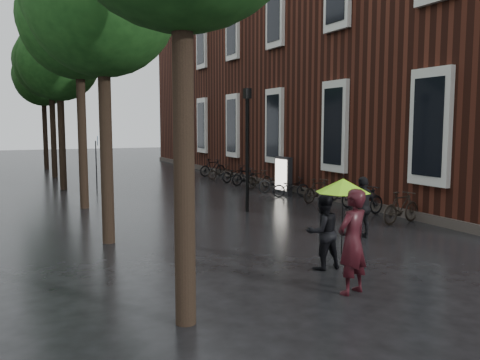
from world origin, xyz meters
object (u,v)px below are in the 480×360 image
ad_lightbox (283,176)px  lamp_post (247,138)px  person_burgundy (352,242)px  pedestrian_walking (363,207)px  person_black (323,232)px  parked_bicycles (277,183)px

ad_lightbox → lamp_post: bearing=-136.6°
person_burgundy → ad_lightbox: (5.39, 12.06, -0.13)m
pedestrian_walking → ad_lightbox: 8.78m
lamp_post → pedestrian_walking: bearing=-78.2°
person_burgundy → person_black: bearing=-121.5°
person_burgundy → parked_bicycles: 13.63m
person_burgundy → person_black: person_burgundy is taller
person_black → lamp_post: size_ratio=0.37×
pedestrian_walking → lamp_post: (-1.07, 5.09, 1.78)m
person_black → pedestrian_walking: 3.35m
parked_bicycles → pedestrian_walking: bearing=-104.2°
person_burgundy → ad_lightbox: bearing=-130.7°
person_burgundy → parked_bicycles: bearing=-129.7°
pedestrian_walking → parked_bicycles: bearing=-118.2°
person_black → parked_bicycles: (4.92, 10.97, -0.34)m
person_black → parked_bicycles: person_black is taller
person_burgundy → lamp_post: 9.06m
pedestrian_walking → lamp_post: lamp_post is taller
person_black → parked_bicycles: size_ratio=0.10×
person_black → lamp_post: bearing=-101.9°
person_burgundy → lamp_post: bearing=-119.7°
lamp_post → parked_bicycles: bearing=49.3°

